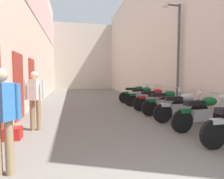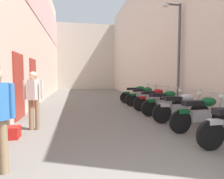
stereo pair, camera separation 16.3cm
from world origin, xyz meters
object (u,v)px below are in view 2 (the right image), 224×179
motorcycle_fifth (165,102)px  motorcycle_fourth (181,107)px  motorcycle_third (202,113)px  street_lamp (177,49)px  plastic_crate (9,133)px  pedestrian_mid_alley (34,96)px  motorcycle_sixth (154,99)px  motorcycle_eighth (137,94)px  motorcycle_seventh (144,96)px

motorcycle_fifth → motorcycle_fourth: bearing=-90.0°
motorcycle_third → street_lamp: 3.33m
motorcycle_third → motorcycle_fifth: same height
motorcycle_fifth → plastic_crate: (-4.74, -1.72, -0.36)m
motorcycle_fifth → pedestrian_mid_alley: size_ratio=1.18×
pedestrian_mid_alley → plastic_crate: size_ratio=3.57×
motorcycle_fourth → motorcycle_sixth: same height
motorcycle_sixth → street_lamp: street_lamp is taller
motorcycle_sixth → motorcycle_fifth: bearing=-90.0°
motorcycle_sixth → pedestrian_mid_alley: (-4.32, -2.05, 0.42)m
motorcycle_fifth → street_lamp: (0.69, 0.51, 2.00)m
motorcycle_third → motorcycle_eighth: 5.30m
pedestrian_mid_alley → motorcycle_eighth: bearing=44.7°
motorcycle_fifth → motorcycle_eighth: bearing=90.0°
motorcycle_third → motorcycle_seventh: same height
motorcycle_fourth → motorcycle_third: bearing=-90.0°
motorcycle_seventh → street_lamp: street_lamp is taller
motorcycle_fourth → motorcycle_eighth: bearing=90.0°
motorcycle_fifth → street_lamp: size_ratio=0.44×
motorcycle_fifth → motorcycle_sixth: bearing=90.0°
motorcycle_third → motorcycle_eighth: (0.00, 5.30, 0.00)m
motorcycle_fifth → pedestrian_mid_alley: (-4.32, -1.05, 0.42)m
motorcycle_eighth → motorcycle_fourth: bearing=-90.0°
pedestrian_mid_alley → motorcycle_fourth: bearing=-0.5°
motorcycle_eighth → pedestrian_mid_alley: bearing=-135.3°
motorcycle_eighth → plastic_crate: size_ratio=4.21×
motorcycle_seventh → pedestrian_mid_alley: (-4.32, -3.25, 0.42)m
motorcycle_fourth → motorcycle_sixth: bearing=90.0°
motorcycle_fifth → motorcycle_sixth: same height
motorcycle_sixth → pedestrian_mid_alley: size_ratio=1.18×
motorcycle_sixth → motorcycle_eighth: 2.23m
motorcycle_fourth → street_lamp: bearing=66.5°
motorcycle_eighth → pedestrian_mid_alley: 6.10m
motorcycle_seventh → pedestrian_mid_alley: bearing=-143.1°
motorcycle_sixth → motorcycle_seventh: 1.20m
pedestrian_mid_alley → street_lamp: (5.01, 1.55, 1.58)m
motorcycle_third → motorcycle_fourth: 0.98m
plastic_crate → street_lamp: street_lamp is taller
motorcycle_third → motorcycle_fifth: size_ratio=1.00×
motorcycle_fourth → motorcycle_fifth: 1.08m
motorcycle_fifth → pedestrian_mid_alley: pedestrian_mid_alley is taller
motorcycle_fourth → pedestrian_mid_alley: (-4.32, 0.03, 0.42)m
motorcycle_eighth → plastic_crate: (-4.74, -4.96, -0.36)m
motorcycle_eighth → pedestrian_mid_alley: size_ratio=1.18×
motorcycle_sixth → motorcycle_seventh: bearing=90.0°
motorcycle_seventh → plastic_crate: bearing=-140.4°
motorcycle_fourth → motorcycle_seventh: same height
motorcycle_fifth → street_lamp: 2.18m
plastic_crate → motorcycle_sixth: bearing=29.9°
motorcycle_eighth → pedestrian_mid_alley: (-4.32, -4.28, 0.42)m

